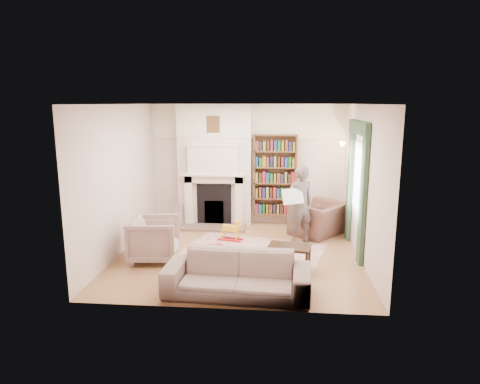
# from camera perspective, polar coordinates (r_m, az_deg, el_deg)

# --- Properties ---
(floor) EXTENTS (4.50, 4.50, 0.00)m
(floor) POSITION_cam_1_polar(r_m,az_deg,el_deg) (8.25, -0.16, -8.20)
(floor) COLOR brown
(floor) RESTS_ON ground
(ceiling) EXTENTS (4.50, 4.50, 0.00)m
(ceiling) POSITION_cam_1_polar(r_m,az_deg,el_deg) (7.75, -0.17, 11.64)
(ceiling) COLOR white
(ceiling) RESTS_ON wall_back
(wall_back) EXTENTS (4.50, 0.00, 4.50)m
(wall_back) POSITION_cam_1_polar(r_m,az_deg,el_deg) (10.10, 1.01, 3.70)
(wall_back) COLOR beige
(wall_back) RESTS_ON floor
(wall_front) EXTENTS (4.50, 0.00, 4.50)m
(wall_front) POSITION_cam_1_polar(r_m,az_deg,el_deg) (5.70, -2.23, -2.66)
(wall_front) COLOR beige
(wall_front) RESTS_ON floor
(wall_left) EXTENTS (0.00, 4.50, 4.50)m
(wall_left) POSITION_cam_1_polar(r_m,az_deg,el_deg) (8.39, -15.66, 1.60)
(wall_left) COLOR beige
(wall_left) RESTS_ON floor
(wall_right) EXTENTS (0.00, 4.50, 4.50)m
(wall_right) POSITION_cam_1_polar(r_m,az_deg,el_deg) (8.00, 16.11, 1.10)
(wall_right) COLOR beige
(wall_right) RESTS_ON floor
(fireplace) EXTENTS (1.70, 0.58, 2.80)m
(fireplace) POSITION_cam_1_polar(r_m,az_deg,el_deg) (9.98, -3.38, 3.51)
(fireplace) COLOR beige
(fireplace) RESTS_ON floor
(bookcase) EXTENTS (1.00, 0.24, 1.85)m
(bookcase) POSITION_cam_1_polar(r_m,az_deg,el_deg) (9.98, 4.68, 2.26)
(bookcase) COLOR brown
(bookcase) RESTS_ON floor
(window) EXTENTS (0.02, 0.90, 1.30)m
(window) POSITION_cam_1_polar(r_m,az_deg,el_deg) (8.38, 15.52, 1.94)
(window) COLOR silver
(window) RESTS_ON wall_right
(curtain_left) EXTENTS (0.07, 0.32, 2.40)m
(curtain_left) POSITION_cam_1_polar(r_m,az_deg,el_deg) (7.74, 16.07, -0.76)
(curtain_left) COLOR #2C432B
(curtain_left) RESTS_ON floor
(curtain_right) EXTENTS (0.07, 0.32, 2.40)m
(curtain_right) POSITION_cam_1_polar(r_m,az_deg,el_deg) (9.09, 14.44, 1.15)
(curtain_right) COLOR #2C432B
(curtain_right) RESTS_ON floor
(pelmet) EXTENTS (0.09, 1.70, 0.24)m
(pelmet) POSITION_cam_1_polar(r_m,az_deg,el_deg) (8.27, 15.56, 8.31)
(pelmet) COLOR #2C432B
(pelmet) RESTS_ON wall_right
(wall_sconce) EXTENTS (0.20, 0.24, 0.24)m
(wall_sconce) POSITION_cam_1_polar(r_m,az_deg,el_deg) (9.36, 13.24, 5.84)
(wall_sconce) COLOR gold
(wall_sconce) RESTS_ON wall_right
(rug) EXTENTS (3.04, 2.60, 0.01)m
(rug) POSITION_cam_1_polar(r_m,az_deg,el_deg) (8.22, 1.35, -8.24)
(rug) COLOR beige
(rug) RESTS_ON floor
(armchair_reading) EXTENTS (1.42, 1.44, 0.70)m
(armchair_reading) POSITION_cam_1_polar(r_m,az_deg,el_deg) (9.46, 10.44, -3.53)
(armchair_reading) COLOR #482A26
(armchair_reading) RESTS_ON floor
(armchair_left) EXTENTS (0.96, 0.94, 0.79)m
(armchair_left) POSITION_cam_1_polar(r_m,az_deg,el_deg) (7.96, -11.36, -6.17)
(armchair_left) COLOR #BEAD9D
(armchair_left) RESTS_ON floor
(sofa) EXTENTS (2.21, 0.96, 0.63)m
(sofa) POSITION_cam_1_polar(r_m,az_deg,el_deg) (6.48, -0.38, -10.94)
(sofa) COLOR gray
(sofa) RESTS_ON floor
(man_reading) EXTENTS (0.69, 0.60, 1.61)m
(man_reading) POSITION_cam_1_polar(r_m,az_deg,el_deg) (8.74, 7.97, -1.68)
(man_reading) COLOR #4F453F
(man_reading) RESTS_ON floor
(newspaper) EXTENTS (0.46, 0.31, 0.30)m
(newspaper) POSITION_cam_1_polar(r_m,az_deg,el_deg) (8.49, 7.06, -0.57)
(newspaper) COLOR white
(newspaper) RESTS_ON man_reading
(coffee_table) EXTENTS (0.77, 0.58, 0.45)m
(coffee_table) POSITION_cam_1_polar(r_m,az_deg,el_deg) (7.42, 6.56, -8.77)
(coffee_table) COLOR black
(coffee_table) RESTS_ON floor
(paraffin_heater) EXTENTS (0.25, 0.25, 0.55)m
(paraffin_heater) POSITION_cam_1_polar(r_m,az_deg,el_deg) (9.93, -8.09, -3.18)
(paraffin_heater) COLOR #ADB0B5
(paraffin_heater) RESTS_ON floor
(rocking_horse) EXTENTS (0.54, 0.33, 0.44)m
(rocking_horse) POSITION_cam_1_polar(r_m,az_deg,el_deg) (8.91, -1.29, -5.16)
(rocking_horse) COLOR gold
(rocking_horse) RESTS_ON rug
(board_game) EXTENTS (0.34, 0.34, 0.03)m
(board_game) POSITION_cam_1_polar(r_m,az_deg,el_deg) (7.87, -6.48, -9.07)
(board_game) COLOR #D2D74C
(board_game) RESTS_ON rug
(game_box_lid) EXTENTS (0.37, 0.31, 0.05)m
(game_box_lid) POSITION_cam_1_polar(r_m,az_deg,el_deg) (8.51, -3.27, -7.32)
(game_box_lid) COLOR #B21414
(game_box_lid) RESTS_ON rug
(comic_annuals) EXTENTS (0.70, 0.52, 0.02)m
(comic_annuals) POSITION_cam_1_polar(r_m,az_deg,el_deg) (7.79, 1.41, -9.29)
(comic_annuals) COLOR red
(comic_annuals) RESTS_ON rug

